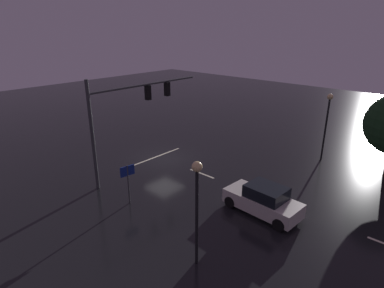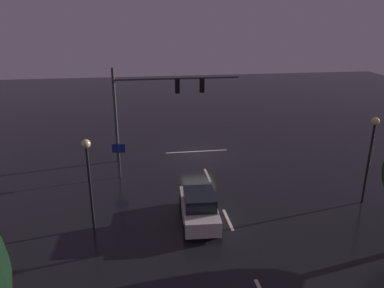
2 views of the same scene
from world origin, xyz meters
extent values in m
plane|color=black|center=(0.00, 0.00, 0.00)|extent=(80.00, 80.00, 0.00)
cylinder|color=#383A3D|center=(6.18, 0.43, 3.51)|extent=(0.22, 0.22, 7.02)
cylinder|color=#383A3D|center=(1.64, 0.43, 6.16)|extent=(9.09, 0.14, 0.14)
cube|color=black|center=(1.64, 0.43, 5.59)|extent=(0.32, 0.36, 1.00)
sphere|color=red|center=(1.64, 0.24, 5.91)|extent=(0.20, 0.20, 0.20)
sphere|color=black|center=(1.64, 0.24, 5.59)|extent=(0.20, 0.20, 0.20)
sphere|color=black|center=(1.64, 0.24, 5.27)|extent=(0.20, 0.20, 0.20)
cube|color=black|center=(-0.18, 0.43, 5.59)|extent=(0.32, 0.36, 1.00)
sphere|color=red|center=(-0.18, 0.24, 5.91)|extent=(0.20, 0.20, 0.20)
sphere|color=black|center=(-0.18, 0.24, 5.59)|extent=(0.20, 0.20, 0.20)
sphere|color=black|center=(-0.18, 0.24, 5.27)|extent=(0.20, 0.20, 0.20)
cube|color=beige|center=(0.00, 4.00, 0.00)|extent=(0.16, 2.20, 0.01)
cube|color=beige|center=(0.00, 10.00, 0.00)|extent=(0.16, 2.20, 0.01)
cube|color=beige|center=(0.00, -0.77, 0.00)|extent=(5.00, 0.16, 0.01)
cube|color=silver|center=(1.57, 9.78, 0.62)|extent=(2.03, 4.39, 0.80)
cube|color=black|center=(1.58, 9.98, 1.36)|extent=(1.71, 2.19, 0.68)
cylinder|color=black|center=(2.32, 8.14, 0.34)|extent=(0.26, 0.69, 0.68)
cylinder|color=black|center=(0.65, 8.23, 0.34)|extent=(0.26, 0.69, 0.68)
cylinder|color=black|center=(2.50, 11.34, 0.34)|extent=(0.26, 0.69, 0.68)
cylinder|color=black|center=(0.82, 11.43, 0.34)|extent=(0.26, 0.69, 0.68)
sphere|color=#F9EFC6|center=(2.10, 7.63, 0.67)|extent=(0.20, 0.20, 0.20)
sphere|color=#F9EFC6|center=(0.81, 7.70, 0.67)|extent=(0.20, 0.20, 0.20)
cylinder|color=black|center=(-8.33, 9.24, 2.41)|extent=(0.14, 0.14, 4.82)
sphere|color=#F9D88C|center=(-8.33, 9.24, 5.00)|extent=(0.44, 0.44, 0.44)
cylinder|color=black|center=(7.11, 9.79, 2.24)|extent=(0.14, 0.14, 4.49)
sphere|color=#F9D88C|center=(7.11, 9.79, 4.67)|extent=(0.44, 0.44, 0.44)
cylinder|color=#383A3D|center=(5.95, 3.46, 1.23)|extent=(0.09, 0.09, 2.45)
cube|color=navy|center=(5.95, 3.46, 2.10)|extent=(0.90, 0.17, 0.60)
camera|label=1|loc=(15.85, 17.46, 9.90)|focal=30.10mm
camera|label=2|loc=(4.56, 27.35, 10.59)|focal=35.01mm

